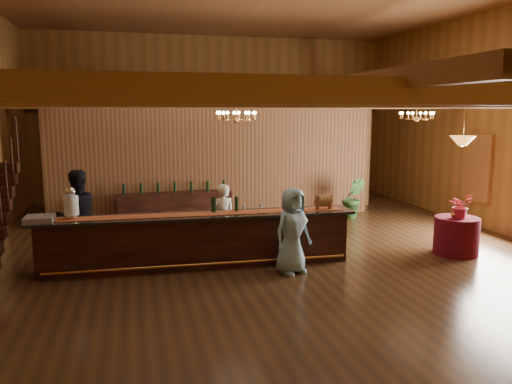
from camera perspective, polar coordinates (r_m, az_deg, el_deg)
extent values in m
plane|color=#442B16|center=(10.92, 1.19, -6.72)|extent=(14.00, 14.00, 0.00)
cube|color=olive|center=(17.36, -4.84, 8.37)|extent=(12.00, 0.10, 5.50)
cube|color=olive|center=(4.17, 27.21, 4.77)|extent=(12.00, 0.10, 5.50)
cube|color=olive|center=(13.38, 27.12, 7.16)|extent=(0.10, 14.00, 5.50)
cube|color=#9B602C|center=(5.38, 16.93, 10.97)|extent=(11.90, 0.20, 0.28)
cube|color=#9B602C|center=(7.64, 7.20, 10.66)|extent=(11.90, 0.20, 0.28)
cube|color=#9B602C|center=(10.02, 2.00, 10.37)|extent=(11.90, 0.20, 0.28)
cube|color=#9B602C|center=(12.44, -1.18, 10.15)|extent=(11.90, 0.20, 0.28)
cube|color=#9B602C|center=(14.89, -3.32, 9.99)|extent=(11.90, 0.20, 0.28)
cube|color=#9B602C|center=(17.16, -4.75, 9.87)|extent=(11.90, 0.20, 0.28)
cube|color=#9B602C|center=(10.30, -24.15, 10.33)|extent=(0.18, 13.90, 0.22)
cube|color=#9B602C|center=(10.50, 1.25, 11.08)|extent=(0.18, 13.90, 0.22)
cube|color=#9B602C|center=(12.46, 22.01, 10.14)|extent=(0.18, 13.90, 0.22)
cube|color=#9B602C|center=(14.81, -20.67, 3.21)|extent=(0.20, 0.20, 3.20)
cube|color=#9B602C|center=(16.39, 12.44, 4.11)|extent=(0.20, 0.20, 3.20)
cube|color=brown|center=(13.90, -4.53, 3.21)|extent=(9.00, 0.18, 3.10)
cube|color=white|center=(14.19, 23.98, 2.57)|extent=(0.12, 1.05, 1.75)
cube|color=#3F1A11|center=(16.26, -0.42, 0.57)|extent=(1.20, 0.60, 1.10)
cube|color=brown|center=(15.85, -11.02, -0.01)|extent=(1.00, 0.60, 1.00)
cube|color=#3F1A11|center=(9.82, -6.62, -5.64)|extent=(5.91, 0.84, 0.98)
cube|color=black|center=(9.70, -6.68, -2.70)|extent=(6.21, 0.98, 0.05)
cube|color=maroon|center=(9.69, -6.68, -2.52)|extent=(5.80, 0.59, 0.01)
cylinder|color=#CE883A|center=(9.54, -6.28, -8.23)|extent=(5.69, 0.24, 0.05)
cylinder|color=silver|center=(9.81, -20.29, -2.69)|extent=(0.18, 0.18, 0.08)
cylinder|color=silver|center=(9.77, -20.36, -1.43)|extent=(0.26, 0.26, 0.36)
sphere|color=silver|center=(9.73, -20.44, 0.02)|extent=(0.18, 0.18, 0.18)
cube|color=gray|center=(9.81, -23.51, -2.83)|extent=(0.50, 0.50, 0.10)
cube|color=brown|center=(10.11, 7.00, -1.21)|extent=(0.06, 0.06, 0.30)
cube|color=brown|center=(10.21, 8.47, -1.14)|extent=(0.06, 0.06, 0.30)
cylinder|color=brown|center=(10.15, 7.74, -1.01)|extent=(0.24, 0.24, 0.24)
cylinder|color=black|center=(9.81, -4.93, -1.49)|extent=(0.07, 0.07, 0.30)
cylinder|color=black|center=(9.81, -4.80, -1.49)|extent=(0.07, 0.07, 0.30)
cylinder|color=black|center=(9.88, -2.24, -1.39)|extent=(0.07, 0.07, 0.30)
cube|color=#3F1A11|center=(13.55, -9.19, -1.83)|extent=(3.06, 0.69, 0.85)
cylinder|color=maroon|center=(11.38, 21.92, -4.67)|extent=(0.92, 0.92, 0.79)
cylinder|color=#CE883A|center=(10.18, -2.24, 9.27)|extent=(0.02, 0.02, 0.38)
sphere|color=#CE883A|center=(10.19, -2.23, 8.19)|extent=(0.12, 0.12, 0.12)
torus|color=#CE883A|center=(10.19, -2.24, 8.76)|extent=(0.80, 0.80, 0.04)
cylinder|color=#CE883A|center=(12.63, 17.89, 8.80)|extent=(0.02, 0.02, 0.40)
sphere|color=#CE883A|center=(12.63, 17.85, 7.90)|extent=(0.12, 0.12, 0.12)
torus|color=#CE883A|center=(12.63, 17.87, 8.36)|extent=(0.80, 0.80, 0.04)
cylinder|color=#CE883A|center=(11.08, 22.67, 7.49)|extent=(0.02, 0.02, 0.80)
cone|color=orange|center=(11.10, 22.54, 5.43)|extent=(0.52, 0.52, 0.20)
imported|color=white|center=(10.60, -3.86, -3.07)|extent=(0.58, 0.42, 1.49)
imported|color=black|center=(10.53, -19.78, -2.64)|extent=(1.14, 1.06, 1.87)
imported|color=#82B4C9|center=(9.30, 4.18, -4.44)|extent=(0.93, 0.78, 1.61)
imported|color=#2F5F2A|center=(14.34, 11.05, -0.64)|extent=(0.76, 0.68, 1.17)
imported|color=#C32442|center=(11.19, 22.32, -1.45)|extent=(0.56, 0.51, 0.53)
imported|color=#CE883A|center=(11.18, 21.83, -2.03)|extent=(0.16, 0.16, 0.30)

